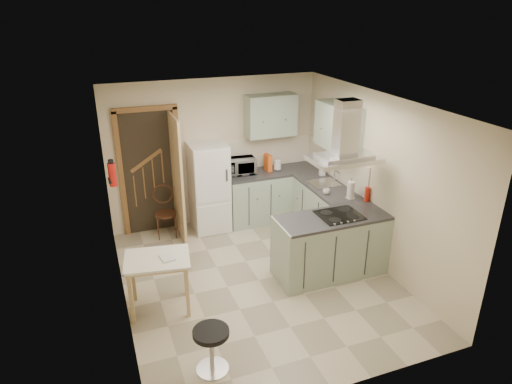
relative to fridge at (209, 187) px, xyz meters
name	(u,v)px	position (x,y,z in m)	size (l,w,h in m)	color
floor	(259,280)	(0.20, -1.80, -0.75)	(4.20, 4.20, 0.00)	#BAAE90
ceiling	(259,103)	(0.20, -1.80, 1.75)	(4.20, 4.20, 0.00)	silver
back_wall	(215,152)	(0.20, 0.30, 0.50)	(3.60, 3.60, 0.00)	beige
left_wall	(116,220)	(-1.60, -1.80, 0.50)	(4.20, 4.20, 0.00)	beige
right_wall	(376,181)	(2.00, -1.80, 0.50)	(4.20, 4.20, 0.00)	beige
doorway	(151,172)	(-0.90, 0.27, 0.30)	(1.10, 0.12, 2.10)	brown
fridge	(209,187)	(0.00, 0.00, 0.00)	(0.60, 0.60, 1.50)	white
counter_back	(257,197)	(0.86, 0.00, -0.30)	(1.08, 0.60, 0.90)	#9EB2A0
counter_right	(318,205)	(1.70, -0.68, -0.30)	(0.60, 1.95, 0.90)	#9EB2A0
splashback	(267,152)	(1.16, 0.29, 0.40)	(1.68, 0.02, 0.50)	beige
wall_cabinet_back	(271,115)	(1.15, 0.12, 1.10)	(0.85, 0.35, 0.70)	#9EB2A0
wall_cabinet_right	(338,127)	(1.82, -0.95, 1.10)	(0.35, 0.90, 0.70)	#9EB2A0
peninsula	(331,245)	(1.22, -1.98, -0.30)	(1.55, 0.65, 0.90)	#9EB2A0
hob	(339,215)	(1.32, -1.98, 0.16)	(0.58, 0.50, 0.01)	black
extractor_hood	(344,159)	(1.32, -1.98, 0.97)	(0.90, 0.55, 0.10)	silver
sink	(324,183)	(1.70, -0.85, 0.16)	(0.45, 0.40, 0.01)	silver
fire_extinguisher	(112,175)	(-1.54, -0.90, 0.75)	(0.10, 0.10, 0.32)	#B2140F
drop_leaf_table	(159,283)	(-1.19, -1.95, -0.38)	(0.79, 0.59, 0.74)	tan
bentwood_chair	(166,214)	(-0.76, -0.02, -0.35)	(0.35, 0.35, 0.79)	#482418
stool	(212,350)	(-0.86, -3.20, -0.49)	(0.38, 0.38, 0.51)	black
microwave	(241,166)	(0.59, 0.07, 0.29)	(0.49, 0.33, 0.27)	black
kettle	(277,165)	(1.24, 0.00, 0.25)	(0.13, 0.13, 0.19)	silver
cereal_box	(268,163)	(1.08, 0.05, 0.29)	(0.08, 0.19, 0.29)	orange
soap_bottle	(322,169)	(1.85, -0.49, 0.26)	(0.10, 0.10, 0.22)	#A9ACB5
paper_towel	(351,190)	(1.77, -1.52, 0.29)	(0.11, 0.11, 0.28)	silver
cup	(326,192)	(1.52, -1.25, 0.19)	(0.11, 0.11, 0.08)	silver
red_bottle	(367,194)	(1.95, -1.69, 0.26)	(0.07, 0.07, 0.21)	red
book	(161,256)	(-1.14, -2.01, 0.03)	(0.15, 0.21, 0.09)	maroon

